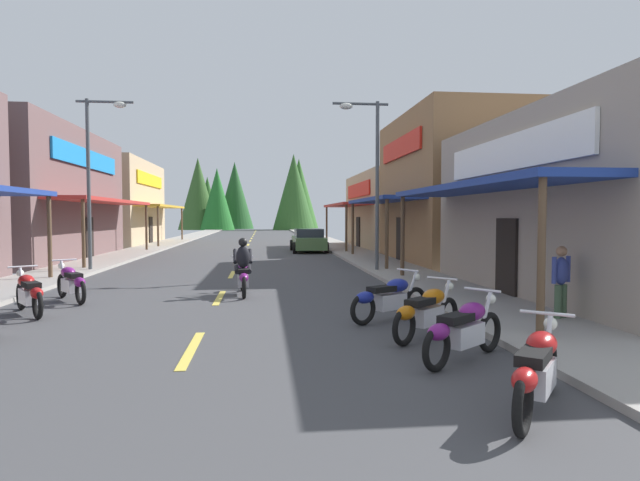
# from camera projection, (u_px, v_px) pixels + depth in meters

# --- Properties ---
(ground) EXTENTS (10.12, 99.43, 0.10)m
(ground) POSITION_uv_depth(u_px,v_px,m) (246.00, 249.00, 34.89)
(ground) COLOR #424244
(sidewalk_left) EXTENTS (2.46, 99.43, 0.12)m
(sidewalk_left) POSITION_uv_depth(u_px,v_px,m) (149.00, 248.00, 34.21)
(sidewalk_left) COLOR #9E9991
(sidewalk_left) RESTS_ON ground
(sidewalk_right) EXTENTS (2.46, 99.43, 0.12)m
(sidewalk_right) POSITION_uv_depth(u_px,v_px,m) (339.00, 247.00, 35.56)
(sidewalk_right) COLOR #9E9991
(sidewalk_right) RESTS_ON ground
(centerline_dashes) EXTENTS (0.16, 77.10, 0.01)m
(centerline_dashes) POSITION_uv_depth(u_px,v_px,m) (249.00, 244.00, 40.55)
(centerline_dashes) COLOR #E0C64C
(centerline_dashes) RESTS_ON ground
(storefront_left_middle) EXTENTS (9.75, 12.82, 6.40)m
(storefront_left_middle) POSITION_uv_depth(u_px,v_px,m) (3.00, 195.00, 25.46)
(storefront_left_middle) COLOR brown
(storefront_left_middle) RESTS_ON ground
(storefront_left_far) EXTENTS (8.04, 11.95, 6.31)m
(storefront_left_far) POSITION_uv_depth(u_px,v_px,m) (108.00, 203.00, 39.72)
(storefront_left_far) COLOR tan
(storefront_left_far) RESTS_ON ground
(storefront_right_middle) EXTENTS (9.67, 9.11, 6.82)m
(storefront_right_middle) POSITION_uv_depth(u_px,v_px,m) (482.00, 190.00, 24.59)
(storefront_right_middle) COLOR olive
(storefront_right_middle) RESTS_ON ground
(storefront_right_far) EXTENTS (10.14, 10.97, 4.99)m
(storefront_right_far) POSITION_uv_depth(u_px,v_px,m) (419.00, 211.00, 35.41)
(storefront_right_far) COLOR tan
(storefront_right_far) RESTS_ON ground
(streetlamp_left) EXTENTS (2.11, 0.30, 6.60)m
(streetlamp_left) POSITION_uv_depth(u_px,v_px,m) (97.00, 161.00, 19.88)
(streetlamp_left) COLOR #474C51
(streetlamp_left) RESTS_ON ground
(streetlamp_right) EXTENTS (2.11, 0.30, 6.47)m
(streetlamp_right) POSITION_uv_depth(u_px,v_px,m) (369.00, 162.00, 19.70)
(streetlamp_right) COLOR #474C51
(streetlamp_right) RESTS_ON ground
(motorcycle_parked_right_0) EXTENTS (1.42, 1.73, 1.04)m
(motorcycle_parked_right_0) POSITION_uv_depth(u_px,v_px,m) (537.00, 369.00, 5.70)
(motorcycle_parked_right_0) COLOR black
(motorcycle_parked_right_0) RESTS_ON ground
(motorcycle_parked_right_1) EXTENTS (1.74, 1.40, 1.04)m
(motorcycle_parked_right_1) POSITION_uv_depth(u_px,v_px,m) (464.00, 329.00, 7.72)
(motorcycle_parked_right_1) COLOR black
(motorcycle_parked_right_1) RESTS_ON ground
(motorcycle_parked_right_2) EXTENTS (1.66, 1.50, 1.04)m
(motorcycle_parked_right_2) POSITION_uv_depth(u_px,v_px,m) (427.00, 311.00, 9.18)
(motorcycle_parked_right_2) COLOR black
(motorcycle_parked_right_2) RESTS_ON ground
(motorcycle_parked_right_3) EXTENTS (1.89, 1.18, 1.04)m
(motorcycle_parked_right_3) POSITION_uv_depth(u_px,v_px,m) (389.00, 297.00, 10.72)
(motorcycle_parked_right_3) COLOR black
(motorcycle_parked_right_3) RESTS_ON ground
(motorcycle_parked_left_3) EXTENTS (1.31, 1.81, 1.04)m
(motorcycle_parked_left_3) POSITION_uv_depth(u_px,v_px,m) (29.00, 292.00, 11.41)
(motorcycle_parked_left_3) COLOR black
(motorcycle_parked_left_3) RESTS_ON ground
(motorcycle_parked_left_4) EXTENTS (1.33, 1.80, 1.04)m
(motorcycle_parked_left_4) POSITION_uv_depth(u_px,v_px,m) (71.00, 282.00, 13.21)
(motorcycle_parked_left_4) COLOR black
(motorcycle_parked_left_4) RESTS_ON ground
(rider_cruising_lead) EXTENTS (0.60, 2.14, 1.57)m
(rider_cruising_lead) POSITION_uv_depth(u_px,v_px,m) (243.00, 271.00, 14.28)
(rider_cruising_lead) COLOR black
(rider_cruising_lead) RESTS_ON ground
(pedestrian_by_shop) EXTENTS (0.52, 0.40, 1.57)m
(pedestrian_by_shop) POSITION_uv_depth(u_px,v_px,m) (561.00, 279.00, 10.43)
(pedestrian_by_shop) COLOR #3F593F
(pedestrian_by_shop) RESTS_ON ground
(parked_car_curbside) EXTENTS (2.07, 4.31, 1.40)m
(parked_car_curbside) POSITION_uv_depth(u_px,v_px,m) (309.00, 240.00, 31.53)
(parked_car_curbside) COLOR #4C723F
(parked_car_curbside) RESTS_ON ground
(treeline_backdrop) EXTENTS (22.91, 13.78, 11.96)m
(treeline_backdrop) POSITION_uv_depth(u_px,v_px,m) (250.00, 195.00, 85.33)
(treeline_backdrop) COLOR #305423
(treeline_backdrop) RESTS_ON ground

